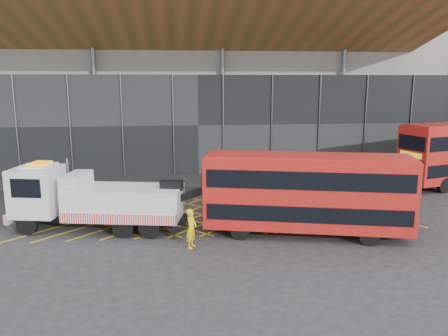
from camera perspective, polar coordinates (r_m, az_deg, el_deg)
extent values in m
plane|color=#242426|center=(24.99, -6.51, -6.22)|extent=(120.00, 120.00, 0.00)
cube|color=gold|center=(25.48, -17.43, -6.32)|extent=(7.16, 7.16, 0.01)
cube|color=gold|center=(25.48, -17.43, -6.32)|extent=(7.16, 7.16, 0.01)
cube|color=gold|center=(25.21, -13.85, -6.31)|extent=(7.16, 7.16, 0.01)
cube|color=gold|center=(25.21, -13.85, -6.31)|extent=(7.16, 7.16, 0.01)
cube|color=gold|center=(25.05, -10.19, -6.27)|extent=(7.16, 7.16, 0.01)
cube|color=gold|center=(25.05, -10.19, -6.27)|extent=(7.16, 7.16, 0.01)
cube|color=gold|center=(24.99, -6.51, -6.21)|extent=(7.16, 7.16, 0.01)
cube|color=gold|center=(24.99, -6.51, -6.21)|extent=(7.16, 7.16, 0.01)
cube|color=gold|center=(25.02, -2.82, -6.12)|extent=(7.16, 7.16, 0.01)
cube|color=gold|center=(25.02, -2.82, -6.12)|extent=(7.16, 7.16, 0.01)
cube|color=gold|center=(25.17, 0.83, -6.01)|extent=(7.16, 7.16, 0.01)
cube|color=gold|center=(25.17, 0.83, -6.01)|extent=(7.16, 7.16, 0.01)
cube|color=gold|center=(25.41, 4.43, -5.87)|extent=(7.16, 7.16, 0.01)
cube|color=gold|center=(25.41, 4.43, -5.87)|extent=(7.16, 7.16, 0.01)
cube|color=gold|center=(25.74, 7.95, -5.72)|extent=(7.16, 7.16, 0.01)
cube|color=gold|center=(25.74, 7.95, -5.72)|extent=(7.16, 7.16, 0.01)
cube|color=gold|center=(26.18, 11.37, -5.55)|extent=(7.16, 7.16, 0.01)
cube|color=gold|center=(26.18, 11.37, -5.55)|extent=(7.16, 7.16, 0.01)
cube|color=gold|center=(26.70, 14.66, -5.37)|extent=(7.16, 7.16, 0.01)
cube|color=gold|center=(26.70, 14.66, -5.37)|extent=(7.16, 7.16, 0.01)
cube|color=gray|center=(42.91, -4.01, 13.25)|extent=(55.00, 14.00, 18.00)
cube|color=black|center=(35.76, -3.41, 5.65)|extent=(55.00, 0.80, 8.00)
cube|color=olive|center=(32.10, -6.97, 18.37)|extent=(40.00, 11.93, 4.07)
cylinder|color=#595B60|center=(35.97, -16.34, 6.85)|extent=(0.36, 0.36, 10.00)
cylinder|color=#595B60|center=(35.64, -0.17, 7.26)|extent=(0.36, 0.36, 10.00)
cylinder|color=#595B60|center=(38.03, 15.10, 7.13)|extent=(0.36, 0.36, 10.00)
cube|color=black|center=(23.24, -15.86, -6.26)|extent=(8.85, 2.56, 0.33)
cube|color=white|center=(24.16, -23.09, -2.76)|extent=(2.62, 2.70, 2.42)
cube|color=black|center=(24.61, -25.51, -1.71)|extent=(0.43, 2.02, 1.02)
cube|color=red|center=(25.01, -25.25, -5.35)|extent=(0.68, 2.42, 0.51)
cube|color=orange|center=(23.79, -22.95, 0.55)|extent=(1.03, 1.25, 0.11)
cube|color=white|center=(22.58, -12.86, -4.28)|extent=(6.10, 3.36, 1.49)
cube|color=red|center=(21.65, -13.73, -6.53)|extent=(5.67, 1.13, 0.51)
cube|color=white|center=(23.16, -18.70, -1.49)|extent=(1.33, 2.37, 0.65)
cube|color=black|center=(21.77, -6.87, -2.25)|extent=(1.18, 0.66, 0.46)
cube|color=black|center=(21.73, -4.43, -3.50)|extent=(2.06, 0.70, 1.01)
cylinder|color=black|center=(23.80, -24.29, -6.78)|extent=(1.07, 0.51, 1.02)
cylinder|color=black|center=(25.45, -22.20, -5.48)|extent=(1.07, 0.51, 1.02)
cylinder|color=black|center=(21.59, -9.70, -7.72)|extent=(1.07, 0.51, 1.02)
cylinder|color=black|center=(23.39, -8.55, -6.19)|extent=(1.07, 0.51, 1.02)
cylinder|color=#595B60|center=(24.34, -19.66, -1.18)|extent=(0.13, 0.13, 2.05)
cube|color=#AD140F|center=(21.55, 10.75, -3.09)|extent=(10.12, 4.58, 3.48)
cube|color=black|center=(21.76, 10.67, -5.17)|extent=(9.75, 4.54, 0.76)
cube|color=black|center=(21.37, 10.83, -1.02)|extent=(9.75, 4.54, 0.85)
cube|color=black|center=(22.02, -2.33, -4.67)|extent=(0.54, 1.97, 1.17)
cube|color=black|center=(21.64, -2.37, -0.67)|extent=(0.54, 1.97, 0.85)
cube|color=yellow|center=(21.80, -2.38, -2.52)|extent=(0.44, 1.57, 0.31)
cube|color=#AD140F|center=(21.19, 10.92, 1.54)|extent=(9.89, 4.35, 0.11)
cylinder|color=black|center=(21.14, 2.12, -8.10)|extent=(0.97, 0.48, 0.93)
cylinder|color=black|center=(23.02, 2.59, -6.48)|extent=(0.97, 0.48, 0.93)
cylinder|color=black|center=(21.47, 18.47, -8.39)|extent=(0.97, 0.48, 0.93)
cylinder|color=black|center=(23.32, 17.56, -6.77)|extent=(0.97, 0.48, 0.93)
cube|color=black|center=(32.31, 23.06, -0.08)|extent=(0.72, 2.20, 1.32)
cube|color=black|center=(32.04, 23.31, 3.04)|extent=(0.72, 2.20, 0.97)
cube|color=yellow|center=(32.14, 23.18, 1.61)|extent=(0.59, 1.76, 0.36)
cylinder|color=black|center=(33.30, 26.79, -2.02)|extent=(1.10, 0.60, 1.06)
cylinder|color=black|center=(34.77, 23.92, -1.26)|extent=(1.10, 0.60, 1.06)
imported|color=yellow|center=(20.06, -4.29, -7.86)|extent=(0.66, 0.78, 1.83)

